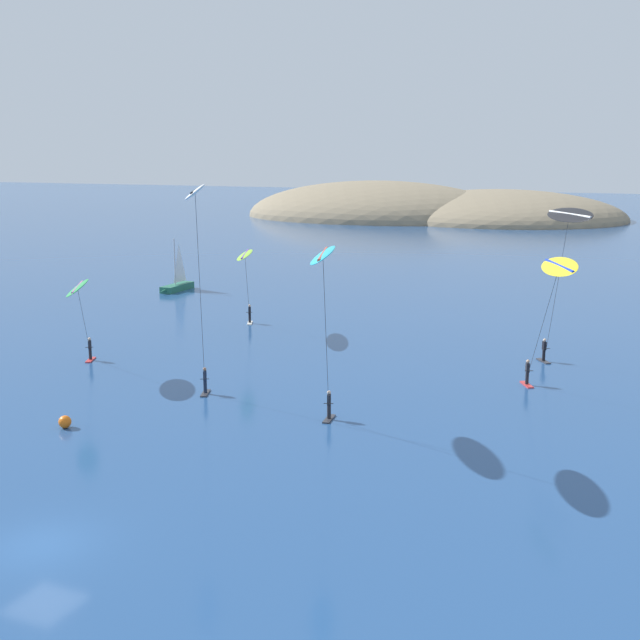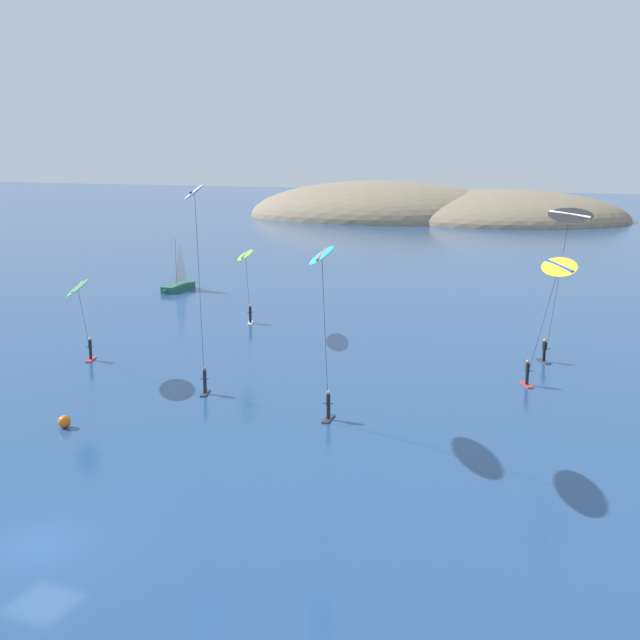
{
  "view_description": "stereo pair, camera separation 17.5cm",
  "coord_description": "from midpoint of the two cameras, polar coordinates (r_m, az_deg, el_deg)",
  "views": [
    {
      "loc": [
        21.16,
        -21.62,
        14.73
      ],
      "look_at": [
        -0.42,
        27.64,
        3.53
      ],
      "focal_mm": 45.0,
      "sensor_mm": 36.0,
      "label": 1
    },
    {
      "loc": [
        21.32,
        -21.55,
        14.73
      ],
      "look_at": [
        -0.42,
        27.64,
        3.53
      ],
      "focal_mm": 45.0,
      "sensor_mm": 36.0,
      "label": 2
    }
  ],
  "objects": [
    {
      "name": "sailboat_near",
      "position": [
        88.82,
        -10.29,
        2.45
      ],
      "size": [
        1.47,
        5.9,
        5.7
      ],
      "color": "#23664C",
      "rests_on": "ground"
    },
    {
      "name": "headland_island",
      "position": [
        190.66,
        7.84,
        7.23
      ],
      "size": [
        87.84,
        57.94,
        16.9
      ],
      "color": "#84755B",
      "rests_on": "ground"
    },
    {
      "name": "kitesurfer_black",
      "position": [
        56.31,
        17.1,
        6.46
      ],
      "size": [
        4.42,
        5.73,
        11.23
      ],
      "color": "#2D2D33",
      "rests_on": "ground"
    },
    {
      "name": "marker_buoy",
      "position": [
        46.31,
        -17.79,
        -6.91
      ],
      "size": [
        0.7,
        0.7,
        0.7
      ],
      "primitive_type": "sphere",
      "color": "orange",
      "rests_on": "ground"
    },
    {
      "name": "kitesurfer_lime",
      "position": [
        66.82,
        -5.41,
        4.3
      ],
      "size": [
        3.78,
        7.12,
        6.87
      ],
      "color": "silver",
      "rests_on": "ground"
    },
    {
      "name": "kitesurfer_white",
      "position": [
        45.34,
        -8.92,
        7.82
      ],
      "size": [
        4.11,
        6.8,
        13.15
      ],
      "color": "#2D2D33",
      "rests_on": "ground"
    },
    {
      "name": "kitesurfer_cyan",
      "position": [
        39.46,
        0.13,
        3.58
      ],
      "size": [
        3.19,
        7.62,
        10.33
      ],
      "color": "#2D2D33",
      "rests_on": "ground"
    },
    {
      "name": "kitesurfer_yellow",
      "position": [
        47.64,
        16.36,
        3.04
      ],
      "size": [
        4.42,
        8.09,
        8.99
      ],
      "color": "red",
      "rests_on": "ground"
    },
    {
      "name": "ground_plane",
      "position": [
        33.68,
        -19.37,
        -14.89
      ],
      "size": [
        600.0,
        600.0,
        0.0
      ],
      "primitive_type": "plane",
      "color": "navy"
    },
    {
      "name": "kitesurfer_green",
      "position": [
        55.78,
        -16.88,
        1.84
      ],
      "size": [
        4.62,
        6.7,
        6.54
      ],
      "color": "red",
      "rests_on": "ground"
    }
  ]
}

